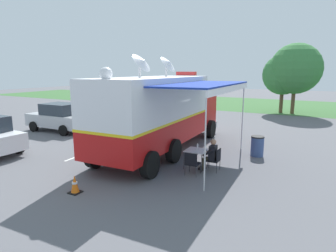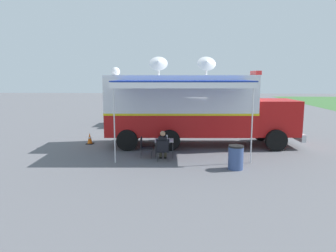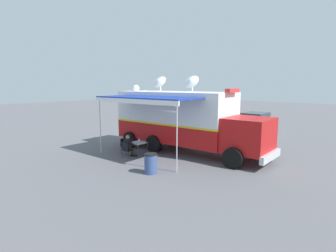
{
  "view_description": "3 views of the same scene",
  "coord_description": "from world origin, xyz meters",
  "px_view_note": "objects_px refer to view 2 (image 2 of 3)",
  "views": [
    {
      "loc": [
        6.58,
        -10.6,
        3.79
      ],
      "look_at": [
        0.3,
        0.78,
        1.24
      ],
      "focal_mm": 30.43,
      "sensor_mm": 36.0,
      "label": 1
    },
    {
      "loc": [
        15.67,
        0.17,
        3.44
      ],
      "look_at": [
        0.83,
        -0.57,
        1.1
      ],
      "focal_mm": 33.62,
      "sensor_mm": 36.0,
      "label": 2
    },
    {
      "loc": [
        12.39,
        10.45,
        3.94
      ],
      "look_at": [
        0.98,
        0.37,
        1.6
      ],
      "focal_mm": 29.17,
      "sensor_mm": 36.0,
      "label": 3
    }
  ],
  "objects_px": {
    "command_truck": "(195,107)",
    "folding_table": "(164,141)",
    "traffic_cone": "(90,139)",
    "car_far_corner": "(130,112)",
    "trash_bin": "(236,157)",
    "folding_chair_beside_table": "(144,146)",
    "car_behind_truck": "(203,111)",
    "seated_responder": "(163,145)",
    "water_bottle": "(167,138)",
    "folding_chair_at_table": "(163,149)"
  },
  "relations": [
    {
      "from": "command_truck",
      "to": "folding_table",
      "type": "height_order",
      "value": "command_truck"
    },
    {
      "from": "traffic_cone",
      "to": "car_far_corner",
      "type": "relative_size",
      "value": 0.14
    },
    {
      "from": "command_truck",
      "to": "trash_bin",
      "type": "xyz_separation_m",
      "value": [
        4.13,
        1.38,
        -1.49
      ]
    },
    {
      "from": "folding_chair_beside_table",
      "to": "car_far_corner",
      "type": "relative_size",
      "value": 0.21
    },
    {
      "from": "command_truck",
      "to": "traffic_cone",
      "type": "distance_m",
      "value": 5.67
    },
    {
      "from": "folding_chair_beside_table",
      "to": "car_behind_truck",
      "type": "bearing_deg",
      "value": 163.44
    },
    {
      "from": "car_far_corner",
      "to": "folding_table",
      "type": "bearing_deg",
      "value": 18.16
    },
    {
      "from": "folding_table",
      "to": "trash_bin",
      "type": "relative_size",
      "value": 0.92
    },
    {
      "from": "command_truck",
      "to": "folding_table",
      "type": "bearing_deg",
      "value": -30.88
    },
    {
      "from": "traffic_cone",
      "to": "folding_chair_beside_table",
      "type": "bearing_deg",
      "value": 50.57
    },
    {
      "from": "seated_responder",
      "to": "traffic_cone",
      "type": "bearing_deg",
      "value": -127.02
    },
    {
      "from": "seated_responder",
      "to": "car_behind_truck",
      "type": "relative_size",
      "value": 0.29
    },
    {
      "from": "folding_table",
      "to": "trash_bin",
      "type": "height_order",
      "value": "trash_bin"
    },
    {
      "from": "car_behind_truck",
      "to": "folding_table",
      "type": "bearing_deg",
      "value": -12.45
    },
    {
      "from": "car_behind_truck",
      "to": "water_bottle",
      "type": "bearing_deg",
      "value": -11.82
    },
    {
      "from": "folding_chair_at_table",
      "to": "trash_bin",
      "type": "height_order",
      "value": "trash_bin"
    },
    {
      "from": "command_truck",
      "to": "trash_bin",
      "type": "distance_m",
      "value": 4.61
    },
    {
      "from": "folding_chair_beside_table",
      "to": "seated_responder",
      "type": "xyz_separation_m",
      "value": [
        0.41,
        0.83,
        0.14
      ]
    },
    {
      "from": "car_far_corner",
      "to": "trash_bin",
      "type": "bearing_deg",
      "value": 27.87
    },
    {
      "from": "folding_table",
      "to": "water_bottle",
      "type": "distance_m",
      "value": 0.2
    },
    {
      "from": "car_behind_truck",
      "to": "traffic_cone",
      "type": "bearing_deg",
      "value": -38.35
    },
    {
      "from": "folding_chair_at_table",
      "to": "folding_chair_beside_table",
      "type": "bearing_deg",
      "value": -125.56
    },
    {
      "from": "trash_bin",
      "to": "folding_chair_at_table",
      "type": "bearing_deg",
      "value": -109.11
    },
    {
      "from": "water_bottle",
      "to": "folding_chair_at_table",
      "type": "height_order",
      "value": "water_bottle"
    },
    {
      "from": "car_far_corner",
      "to": "command_truck",
      "type": "bearing_deg",
      "value": 32.84
    },
    {
      "from": "trash_bin",
      "to": "car_far_corner",
      "type": "xyz_separation_m",
      "value": [
        -11.03,
        -5.83,
        0.42
      ]
    },
    {
      "from": "car_far_corner",
      "to": "folding_chair_at_table",
      "type": "bearing_deg",
      "value": 16.74
    },
    {
      "from": "car_behind_truck",
      "to": "folding_chair_at_table",
      "type": "bearing_deg",
      "value": -11.63
    },
    {
      "from": "folding_table",
      "to": "trash_bin",
      "type": "xyz_separation_m",
      "value": [
        1.77,
        2.8,
        -0.22
      ]
    },
    {
      "from": "car_far_corner",
      "to": "traffic_cone",
      "type": "bearing_deg",
      "value": -8.03
    },
    {
      "from": "folding_chair_at_table",
      "to": "car_far_corner",
      "type": "bearing_deg",
      "value": -163.26
    },
    {
      "from": "command_truck",
      "to": "water_bottle",
      "type": "xyz_separation_m",
      "value": [
        2.36,
        -1.29,
        -1.11
      ]
    },
    {
      "from": "car_behind_truck",
      "to": "folding_chair_beside_table",
      "type": "bearing_deg",
      "value": -16.56
    },
    {
      "from": "command_truck",
      "to": "car_behind_truck",
      "type": "xyz_separation_m",
      "value": [
        -7.97,
        0.87,
        -1.07
      ]
    },
    {
      "from": "water_bottle",
      "to": "folding_chair_at_table",
      "type": "relative_size",
      "value": 0.26
    },
    {
      "from": "folding_chair_beside_table",
      "to": "car_far_corner",
      "type": "xyz_separation_m",
      "value": [
        -9.45,
        -2.19,
        0.37
      ]
    },
    {
      "from": "trash_bin",
      "to": "car_behind_truck",
      "type": "height_order",
      "value": "car_behind_truck"
    },
    {
      "from": "folding_table",
      "to": "folding_chair_beside_table",
      "type": "distance_m",
      "value": 0.89
    },
    {
      "from": "command_truck",
      "to": "traffic_cone",
      "type": "relative_size",
      "value": 16.54
    },
    {
      "from": "command_truck",
      "to": "water_bottle",
      "type": "relative_size",
      "value": 42.82
    },
    {
      "from": "folding_chair_at_table",
      "to": "traffic_cone",
      "type": "bearing_deg",
      "value": -128.65
    },
    {
      "from": "water_bottle",
      "to": "folding_chair_at_table",
      "type": "distance_m",
      "value": 0.87
    },
    {
      "from": "water_bottle",
      "to": "car_behind_truck",
      "type": "bearing_deg",
      "value": 168.18
    },
    {
      "from": "traffic_cone",
      "to": "car_far_corner",
      "type": "xyz_separation_m",
      "value": [
        -6.86,
        0.97,
        0.6
      ]
    },
    {
      "from": "folding_table",
      "to": "car_far_corner",
      "type": "xyz_separation_m",
      "value": [
        -9.25,
        -3.03,
        0.21
      ]
    },
    {
      "from": "water_bottle",
      "to": "traffic_cone",
      "type": "height_order",
      "value": "water_bottle"
    },
    {
      "from": "traffic_cone",
      "to": "folding_chair_at_table",
      "type": "bearing_deg",
      "value": 51.35
    },
    {
      "from": "seated_responder",
      "to": "traffic_cone",
      "type": "height_order",
      "value": "seated_responder"
    },
    {
      "from": "seated_responder",
      "to": "command_truck",
      "type": "bearing_deg",
      "value": 154.29
    },
    {
      "from": "folding_chair_at_table",
      "to": "traffic_cone",
      "type": "relative_size",
      "value": 1.5
    }
  ]
}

